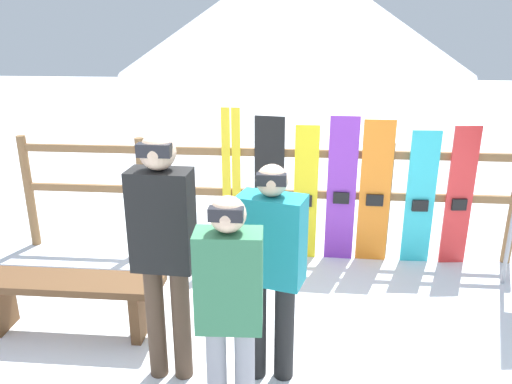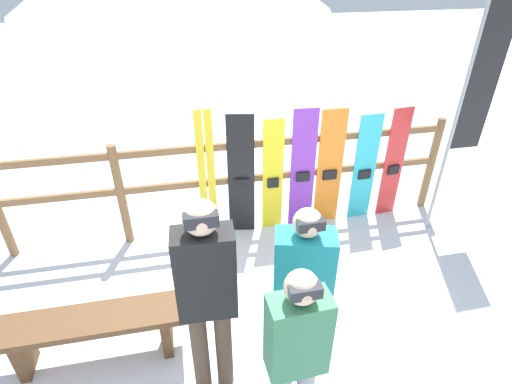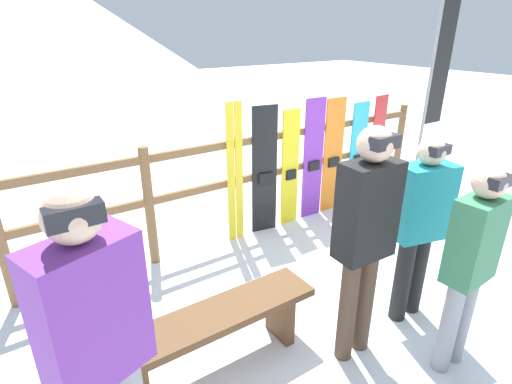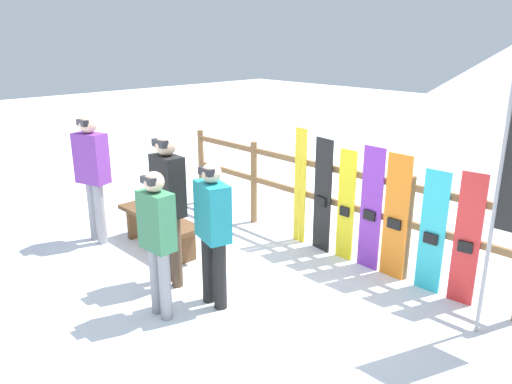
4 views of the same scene
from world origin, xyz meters
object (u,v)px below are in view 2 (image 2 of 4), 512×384
at_px(ski_pair_yellow, 207,177).
at_px(snowboard_orange, 330,169).
at_px(rental_flag, 472,99).
at_px(snowboard_red, 394,164).
at_px(person_black, 207,290).
at_px(person_plaid_green, 296,350).
at_px(snowboard_purple, 303,170).
at_px(person_teal, 303,284).
at_px(snowboard_black_stripe, 241,177).
at_px(bench, 93,328).
at_px(snowboard_cyan, 364,169).
at_px(snowboard_yellow, 273,177).

distance_m(ski_pair_yellow, snowboard_orange, 1.50).
relative_size(ski_pair_yellow, rental_flag, 0.60).
bearing_deg(snowboard_red, person_black, -141.40).
distance_m(person_plaid_green, snowboard_purple, 2.64).
relative_size(person_black, snowboard_purple, 1.15).
xyz_separation_m(ski_pair_yellow, rental_flag, (2.85, -0.42, 0.87)).
relative_size(snowboard_purple, snowboard_red, 1.05).
relative_size(person_teal, rental_flag, 0.59).
bearing_deg(snowboard_black_stripe, rental_flag, -9.75).
xyz_separation_m(bench, person_black, (0.95, -0.45, 0.69)).
bearing_deg(rental_flag, snowboard_red, 139.88).
bearing_deg(person_black, snowboard_purple, 56.61).
bearing_deg(ski_pair_yellow, snowboard_orange, -0.13).
relative_size(snowboard_black_stripe, rental_flag, 0.57).
xyz_separation_m(snowboard_orange, snowboard_cyan, (0.46, -0.00, -0.05)).
relative_size(bench, ski_pair_yellow, 0.96).
xyz_separation_m(snowboard_yellow, snowboard_red, (1.57, 0.00, 0.01)).
relative_size(person_plaid_green, snowboard_orange, 1.02).
bearing_deg(snowboard_red, snowboard_black_stripe, 180.00).
bearing_deg(bench, snowboard_red, 24.36).
height_order(person_black, ski_pair_yellow, person_black).
height_order(person_teal, person_black, person_black).
relative_size(bench, snowboard_purple, 1.00).
bearing_deg(ski_pair_yellow, snowboard_purple, -0.17).
bearing_deg(snowboard_yellow, snowboard_black_stripe, 179.99).
relative_size(snowboard_black_stripe, snowboard_cyan, 1.08).
relative_size(snowboard_yellow, snowboard_purple, 0.94).
xyz_separation_m(bench, snowboard_red, (3.48, 1.57, 0.37)).
bearing_deg(snowboard_cyan, snowboard_orange, 179.99).
relative_size(bench, snowboard_orange, 1.02).
relative_size(snowboard_black_stripe, snowboard_red, 1.04).
bearing_deg(snowboard_red, rental_flag, -40.12).
height_order(bench, person_plaid_green, person_plaid_green).
height_order(person_teal, snowboard_cyan, person_teal).
xyz_separation_m(bench, snowboard_black_stripe, (1.53, 1.57, 0.40)).
relative_size(bench, snowboard_black_stripe, 1.01).
distance_m(snowboard_purple, snowboard_orange, 0.34).
xyz_separation_m(snowboard_black_stripe, snowboard_yellow, (0.38, -0.00, -0.04)).
bearing_deg(person_black, snowboard_black_stripe, 74.00).
xyz_separation_m(person_teal, snowboard_purple, (0.62, 1.97, -0.14)).
relative_size(person_plaid_green, snowboard_cyan, 1.10).
relative_size(person_teal, person_black, 0.89).
xyz_separation_m(person_black, snowboard_red, (2.53, 2.02, -0.32)).
bearing_deg(person_black, snowboard_yellow, 64.52).
xyz_separation_m(person_plaid_green, snowboard_red, (2.02, 2.51, -0.18)).
distance_m(snowboard_yellow, rental_flag, 2.32).
bearing_deg(person_plaid_green, snowboard_black_stripe, 88.31).
distance_m(snowboard_black_stripe, snowboard_red, 1.95).
height_order(snowboard_black_stripe, snowboard_cyan, snowboard_black_stripe).
distance_m(person_teal, person_black, 0.73).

